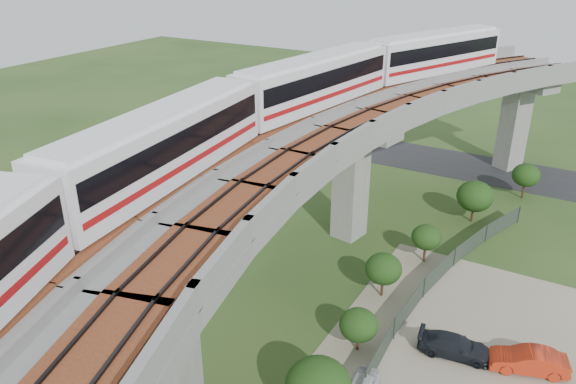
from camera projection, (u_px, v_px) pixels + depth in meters
name	position (u px, v px, depth m)	size (l,w,h in m)	color
ground	(270.00, 297.00, 36.73)	(160.00, 160.00, 0.00)	#25451B
asphalt_road	(415.00, 157.00, 60.45)	(60.00, 8.00, 0.03)	#232326
viaduct	(327.00, 182.00, 31.27)	(19.58, 73.98, 11.40)	#99968E
metro_train	(275.00, 115.00, 31.77)	(10.70, 61.34, 3.64)	white
fence	(415.00, 336.00, 32.00)	(3.87, 38.73, 1.50)	#2D382D
tree_0	(526.00, 175.00, 49.92)	(2.43, 2.43, 3.29)	#382314
tree_1	(475.00, 196.00, 45.70)	(2.96, 2.96, 3.56)	#382314
tree_2	(426.00, 237.00, 40.03)	(2.14, 2.14, 2.91)	#382314
tree_3	(384.00, 269.00, 36.05)	(2.38, 2.38, 3.08)	#382314
tree_4	(358.00, 325.00, 31.36)	(2.19, 2.19, 2.65)	#382314
car_red	(528.00, 360.00, 30.18)	(1.42, 4.08, 1.34)	red
car_dark	(455.00, 346.00, 31.37)	(1.66, 4.08, 1.18)	black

